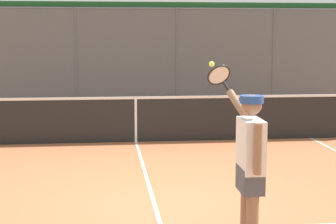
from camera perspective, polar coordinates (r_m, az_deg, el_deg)
ground_plane at (r=7.58m, az=-1.43°, el=-9.28°), size 60.00×60.00×0.00m
fence_backdrop at (r=16.92m, az=-4.33°, el=5.62°), size 17.53×1.37×3.20m
tennis_net at (r=11.75m, az=-3.31°, el=-0.68°), size 9.89×0.09×1.07m
tennis_player at (r=5.81m, az=8.32°, el=-4.93°), size 0.45×1.38×1.93m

